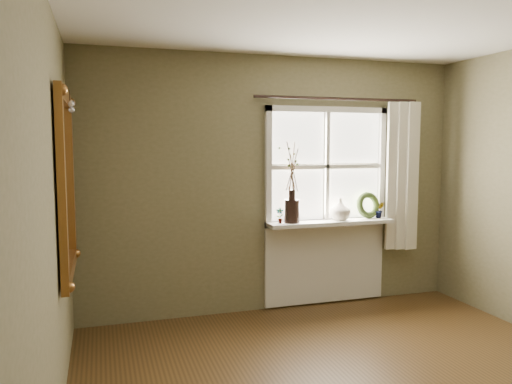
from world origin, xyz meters
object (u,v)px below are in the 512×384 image
Objects in this scene: wreath at (368,208)px; gilt_mirror at (66,184)px; cream_vase at (340,209)px; dark_jug at (292,211)px.

wreath is 3.11m from gilt_mirror.
gilt_mirror is (-2.63, -0.78, 0.39)m from cream_vase.
dark_jug is at bearing 180.00° from cream_vase.
dark_jug is 0.17× the size of gilt_mirror.
cream_vase is 0.17× the size of gilt_mirror.
wreath reaches higher than dark_jug.
gilt_mirror reaches higher than wreath.
dark_jug reaches higher than cream_vase.
cream_vase is (0.54, 0.00, -0.00)m from dark_jug.
cream_vase is 0.79× the size of wreath.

